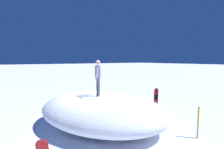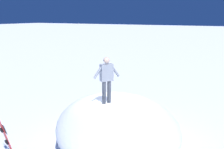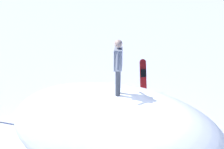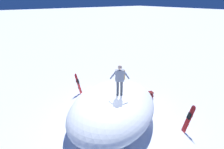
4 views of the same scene
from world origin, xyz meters
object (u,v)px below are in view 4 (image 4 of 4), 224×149
Objects in this scene: snowboarder_standing at (120,78)px; snowboard_secondary_upright at (189,119)px; snowboard_primary_upright at (78,83)px; trail_marker_pole at (125,78)px; backpack_far at (151,94)px.

snowboard_secondary_upright is at bearing 40.02° from snowboarder_standing.
snowboard_primary_upright is 1.00× the size of snowboard_secondary_upright.
trail_marker_pole is (-5.94, 0.74, -0.03)m from snowboard_secondary_upright.
snowboard_primary_upright is 3.56m from trail_marker_pole.
snowboard_primary_upright is 1.07× the size of trail_marker_pole.
snowboard_primary_upright is 7.64m from snowboard_secondary_upright.
snowboard_primary_upright is at bearing -110.35° from trail_marker_pole.
snowboard_secondary_upright reaches higher than snowboard_primary_upright.
trail_marker_pole reaches higher than backpack_far.
snowboarder_standing is at bearing 3.51° from snowboard_primary_upright.
snowboarder_standing reaches higher than snowboard_secondary_upright.
backpack_far is 2.45m from trail_marker_pole.
snowboard_secondary_upright is at bearing 19.91° from snowboard_primary_upright.
backpack_far is at bearing 10.72° from trail_marker_pole.
snowboarder_standing is at bearing -76.94° from backpack_far.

